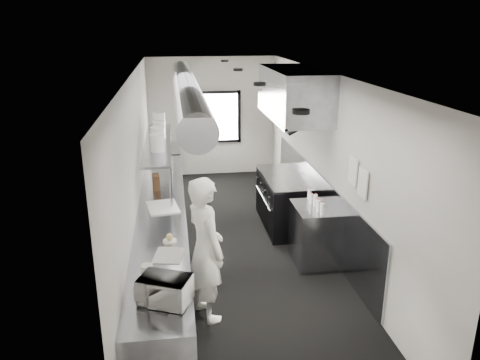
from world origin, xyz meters
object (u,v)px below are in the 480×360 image
object	(u,v)px
range	(286,201)
squeeze_bottle_d	(311,199)
deli_tub_a	(139,289)
pass_shelf	(158,144)
squeeze_bottle_e	(309,194)
small_plate	(170,241)
plate_stack_a	(157,143)
plate_stack_b	(158,136)
exhaust_hood	(293,94)
microwave	(165,290)
plate_stack_d	(159,122)
prep_counter	(163,238)
deli_tub_b	(147,269)
plate_stack_c	(159,130)
squeeze_bottle_b	(318,206)
far_work_table	(165,167)
bottle_station	(315,234)
cutting_board	(163,207)
line_cook	(206,249)
squeeze_bottle_a	(322,209)
squeeze_bottle_c	(315,200)

from	to	relation	value
range	squeeze_bottle_d	world-z (taller)	squeeze_bottle_d
deli_tub_a	range	bearing A→B (deg)	55.16
pass_shelf	squeeze_bottle_e	distance (m)	2.75
small_plate	plate_stack_a	size ratio (longest dim) A/B	0.65
plate_stack_b	squeeze_bottle_e	xyz separation A→B (m)	(2.31, -1.12, -0.74)
exhaust_hood	pass_shelf	bearing A→B (deg)	172.53
microwave	plate_stack_d	bearing A→B (deg)	114.28
prep_counter	range	world-z (taller)	range
microwave	plate_stack_b	bearing A→B (deg)	114.63
range	squeeze_bottle_e	distance (m)	1.19
plate_stack_b	range	bearing A→B (deg)	-1.35
deli_tub_b	plate_stack_b	xyz separation A→B (m)	(0.09, 3.07, 0.78)
deli_tub_a	plate_stack_a	bearing A→B (deg)	87.17
plate_stack_c	squeeze_bottle_b	size ratio (longest dim) A/B	1.73
squeeze_bottle_d	squeeze_bottle_e	bearing A→B (deg)	81.78
squeeze_bottle_b	range	bearing A→B (deg)	92.65
small_plate	squeeze_bottle_b	bearing A→B (deg)	17.68
squeeze_bottle_e	microwave	bearing A→B (deg)	-130.75
prep_counter	far_work_table	size ratio (longest dim) A/B	5.00
plate_stack_c	microwave	bearing A→B (deg)	-88.53
bottle_station	plate_stack_d	bearing A→B (deg)	132.72
cutting_board	prep_counter	bearing A→B (deg)	-100.09
pass_shelf	small_plate	distance (m)	2.64
plate_stack_b	plate_stack_d	xyz separation A→B (m)	(-0.00, 1.08, 0.03)
cutting_board	plate_stack_d	xyz separation A→B (m)	(-0.06, 2.23, 0.84)
exhaust_hood	plate_stack_d	xyz separation A→B (m)	(-2.29, 1.13, -0.64)
range	plate_stack_d	size ratio (longest dim) A/B	4.39
line_cook	squeeze_bottle_a	world-z (taller)	line_cook
pass_shelf	squeeze_bottle_d	distance (m)	2.82
squeeze_bottle_c	pass_shelf	bearing A→B (deg)	144.61
far_work_table	squeeze_bottle_d	xyz separation A→B (m)	(2.25, -3.75, 0.53)
plate_stack_b	pass_shelf	bearing A→B (deg)	91.07
cutting_board	squeeze_bottle_c	world-z (taller)	squeeze_bottle_c
squeeze_bottle_a	prep_counter	bearing A→B (deg)	167.85
line_cook	deli_tub_a	size ratio (longest dim) A/B	14.87
small_plate	prep_counter	bearing A→B (deg)	96.46
squeeze_bottle_d	squeeze_bottle_e	xyz separation A→B (m)	(0.03, 0.18, 0.01)
bottle_station	plate_stack_c	bearing A→B (deg)	140.14
bottle_station	squeeze_bottle_a	size ratio (longest dim) A/B	5.23
plate_stack_c	squeeze_bottle_d	distance (m)	3.00
line_cook	small_plate	distance (m)	0.53
small_plate	squeeze_bottle_e	world-z (taller)	squeeze_bottle_e
plate_stack_b	plate_stack_c	world-z (taller)	same
deli_tub_a	squeeze_bottle_a	world-z (taller)	squeeze_bottle_a
pass_shelf	deli_tub_a	xyz separation A→B (m)	(-0.15, -3.71, -0.59)
plate_stack_a	plate_stack_d	bearing A→B (deg)	90.21
squeeze_bottle_a	squeeze_bottle_e	world-z (taller)	squeeze_bottle_a
pass_shelf	line_cook	distance (m)	3.00
squeeze_bottle_e	plate_stack_a	bearing A→B (deg)	162.23
bottle_station	squeeze_bottle_e	world-z (taller)	squeeze_bottle_e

